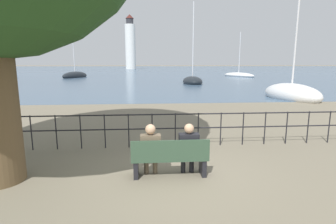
{
  "coord_description": "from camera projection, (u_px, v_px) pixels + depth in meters",
  "views": [
    {
      "loc": [
        -0.49,
        -5.66,
        2.53
      ],
      "look_at": [
        0.0,
        0.5,
        1.4
      ],
      "focal_mm": 28.0,
      "sensor_mm": 36.0,
      "label": 1
    }
  ],
  "objects": [
    {
      "name": "harbor_water",
      "position": [
        148.0,
        68.0,
        164.02
      ],
      "size": [
        600.0,
        300.0,
        0.01
      ],
      "color": "#47607A",
      "rests_on": "ground_plane"
    },
    {
      "name": "sailboat_4",
      "position": [
        192.0,
        81.0,
        34.49
      ],
      "size": [
        2.64,
        5.39,
        10.63
      ],
      "rotation": [
        0.0,
        0.0,
        -0.03
      ],
      "color": "black",
      "rests_on": "ground_plane"
    },
    {
      "name": "sailboat_1",
      "position": [
        239.0,
        75.0,
        53.93
      ],
      "size": [
        5.49,
        9.05,
        9.21
      ],
      "rotation": [
        0.0,
        0.0,
        0.36
      ],
      "color": "white",
      "rests_on": "ground_plane"
    },
    {
      "name": "ground_plane",
      "position": [
        170.0,
        175.0,
        6.05
      ],
      "size": [
        1000.0,
        1000.0,
        0.0
      ],
      "primitive_type": "plane",
      "color": "#7A705B"
    },
    {
      "name": "seated_person_left",
      "position": [
        151.0,
        147.0,
        5.9
      ],
      "size": [
        0.46,
        0.35,
        1.22
      ],
      "color": "brown",
      "rests_on": "ground_plane"
    },
    {
      "name": "harbor_lighthouse",
      "position": [
        130.0,
        44.0,
        129.94
      ],
      "size": [
        5.04,
        5.04,
        26.44
      ],
      "color": "white",
      "rests_on": "ground_plane"
    },
    {
      "name": "sailboat_2",
      "position": [
        75.0,
        76.0,
        49.41
      ],
      "size": [
        4.36,
        7.61,
        12.73
      ],
      "rotation": [
        0.0,
        0.0,
        -0.32
      ],
      "color": "black",
      "rests_on": "ground_plane"
    },
    {
      "name": "sailboat_3",
      "position": [
        291.0,
        94.0,
        19.3
      ],
      "size": [
        3.36,
        5.63,
        9.76
      ],
      "rotation": [
        0.0,
        0.0,
        0.19
      ],
      "color": "white",
      "rests_on": "ground_plane"
    },
    {
      "name": "seated_person_right",
      "position": [
        189.0,
        147.0,
        5.97
      ],
      "size": [
        0.45,
        0.35,
        1.22
      ],
      "color": "black",
      "rests_on": "ground_plane"
    },
    {
      "name": "park_bench",
      "position": [
        170.0,
        159.0,
        5.91
      ],
      "size": [
        1.74,
        0.45,
        0.9
      ],
      "color": "#334C38",
      "rests_on": "ground_plane"
    },
    {
      "name": "promenade_railing",
      "position": [
        164.0,
        125.0,
        8.03
      ],
      "size": [
        13.64,
        0.04,
        1.05
      ],
      "color": "black",
      "rests_on": "ground_plane"
    }
  ]
}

